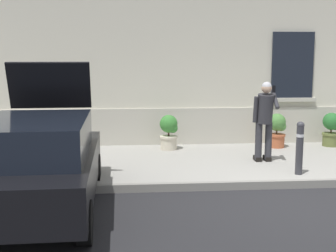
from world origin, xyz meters
The scene contains 11 objects.
ground_plane centered at (0.00, 0.00, 0.00)m, with size 80.00×80.00×0.00m, color #232326.
sidewalk centered at (0.00, 2.80, 0.07)m, with size 24.00×3.60×0.15m, color #99968E.
curb_edge centered at (0.00, 0.94, 0.07)m, with size 24.00×0.12×0.15m, color gray.
building_facade centered at (0.01, 5.29, 3.73)m, with size 24.00×1.52×7.50m.
hatchback_car_black centered at (-4.43, 0.01, 0.80)m, with size 1.87×4.10×2.34m.
bollard_near_person centered at (0.28, 1.35, 0.71)m, with size 0.15×0.15×1.04m.
person_on_phone centered at (-0.09, 2.46, 1.15)m, with size 0.51×0.49×1.75m.
planter_charcoal centered at (-4.78, 3.96, 0.61)m, with size 0.44×0.44×0.86m.
planter_cream centered at (-2.04, 3.94, 0.61)m, with size 0.44×0.44×0.86m.
planter_terracotta centered at (0.70, 3.98, 0.61)m, with size 0.44×0.44×0.86m.
planter_olive centered at (2.13, 4.02, 0.61)m, with size 0.44×0.44×0.86m.
Camera 1 is at (-2.99, -7.08, 2.45)m, focal length 48.83 mm.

